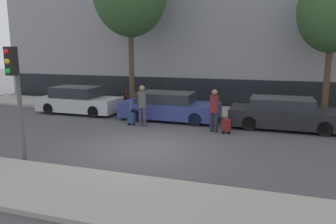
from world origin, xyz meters
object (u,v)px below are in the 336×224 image
Objects in this scene: parked_bicycle at (129,100)px; bare_tree_near_crossing at (333,10)px; trolley_right at (226,125)px; traffic_light at (15,81)px; pedestrian_right at (214,108)px; parked_car_2 at (285,114)px; parked_car_1 at (169,107)px; parked_car_0 at (79,101)px; pedestrian_left at (142,103)px; trolley_left at (131,118)px.

bare_tree_near_crossing is (10.13, 0.21, 4.55)m from parked_bicycle.
traffic_light reaches higher than trolley_right.
trolley_right is at bearing 179.94° from pedestrian_right.
parked_car_1 is at bearing 178.87° from parked_car_2.
parked_car_0 is 2.43× the size of pedestrian_right.
pedestrian_left is at bearing -113.06° from parked_car_1.
trolley_left is 4.29m from parked_bicycle.
bare_tree_near_crossing is (8.26, 4.07, 4.72)m from trolley_left.
parked_car_0 is at bearing 161.63° from pedestrian_left.
parked_bicycle is (-0.74, 9.26, -1.94)m from traffic_light.
parked_car_2 is at bearing -125.54° from bare_tree_near_crossing.
traffic_light is (-1.13, -5.40, 2.10)m from trolley_left.
trolley_right reaches higher than trolley_left.
trolley_left is 5.90m from traffic_light.
parked_car_0 is 1.25× the size of traffic_light.
traffic_light is at bearing -135.67° from trolley_right.
pedestrian_left reaches higher than parked_car_1.
traffic_light is at bearing -108.73° from parked_car_1.
parked_car_2 is at bearing -1.13° from parked_car_1.
pedestrian_left reaches higher than parked_car_0.
trolley_right is 7.75m from traffic_light.
pedestrian_left is at bearing -165.52° from parked_car_2.
trolley_right is (7.99, -1.88, -0.30)m from parked_car_0.
trolley_right is at bearing 1.10° from pedestrian_left.
parked_car_0 reaches higher than parked_bicycle.
pedestrian_left is (-0.69, -1.61, 0.40)m from parked_car_1.
traffic_light reaches higher than trolley_left.
pedestrian_right is 6.80m from parked_bicycle.
parked_car_2 is 3.15m from pedestrian_right.
parked_car_1 is 3.47m from trolley_right.
trolley_right reaches higher than parked_bicycle.
traffic_light reaches higher than parked_car_0.
traffic_light reaches higher than parked_bicycle.
bare_tree_near_crossing reaches higher than pedestrian_right.
parked_bicycle is 11.11m from bare_tree_near_crossing.
parked_car_1 is 1.37× the size of traffic_light.
parked_car_1 is 1.80m from pedestrian_left.
traffic_light reaches higher than parked_car_1.
parked_car_1 is at bearing 71.27° from traffic_light.
pedestrian_left is 1.03× the size of pedestrian_right.
parked_bicycle is (-1.87, 3.86, 0.16)m from trolley_left.
pedestrian_left reaches higher than trolley_right.
pedestrian_right is 0.85m from trolley_right.
pedestrian_left is 4.61m from parked_bicycle.
bare_tree_near_crossing reaches higher than parked_car_2.
traffic_light reaches higher than pedestrian_right.
parked_car_1 is at bearing 70.39° from pedestrian_left.
parked_car_0 is 3.79× the size of trolley_right.
parked_car_2 is 6.06m from pedestrian_left.
traffic_light is at bearing 63.03° from pedestrian_right.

